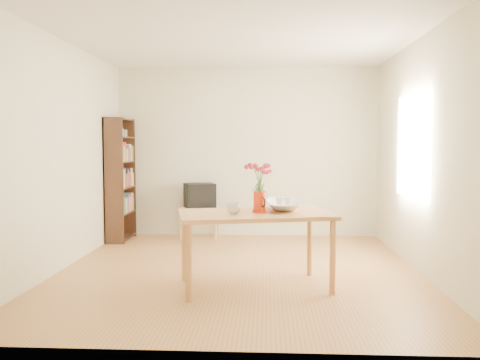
# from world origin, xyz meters

# --- Properties ---
(room) EXTENTS (4.50, 4.50, 4.50)m
(room) POSITION_xyz_m (0.03, 0.00, 1.30)
(room) COLOR #9C6837
(room) RESTS_ON ground
(table) EXTENTS (1.61, 1.14, 0.75)m
(table) POSITION_xyz_m (0.20, -0.68, 0.67)
(table) COLOR #B0723C
(table) RESTS_ON ground
(tv_stand) EXTENTS (0.60, 0.45, 0.46)m
(tv_stand) POSITION_xyz_m (-0.70, 1.97, 0.39)
(tv_stand) COLOR tan
(tv_stand) RESTS_ON ground
(bookshelf) EXTENTS (0.28, 0.70, 1.80)m
(bookshelf) POSITION_xyz_m (-1.85, 1.75, 0.84)
(bookshelf) COLOR black
(bookshelf) RESTS_ON ground
(pitcher) EXTENTS (0.14, 0.20, 0.21)m
(pitcher) POSITION_xyz_m (0.24, -0.66, 0.84)
(pitcher) COLOR red
(pitcher) RESTS_ON table
(flowers) EXTENTS (0.24, 0.24, 0.33)m
(flowers) POSITION_xyz_m (0.24, -0.66, 1.11)
(flowers) COLOR #D83353
(flowers) RESTS_ON pitcher
(mug) EXTENTS (0.16, 0.16, 0.10)m
(mug) POSITION_xyz_m (-0.00, -0.75, 0.80)
(mug) COLOR white
(mug) RESTS_ON table
(bowl) EXTENTS (0.55, 0.55, 0.50)m
(bowl) POSITION_xyz_m (0.48, -0.40, 1.00)
(bowl) COLOR white
(bowl) RESTS_ON table
(teacup_a) EXTENTS (0.09, 0.09, 0.06)m
(teacup_a) POSITION_xyz_m (0.44, -0.40, 0.95)
(teacup_a) COLOR white
(teacup_a) RESTS_ON bowl
(teacup_b) EXTENTS (0.08, 0.08, 0.06)m
(teacup_b) POSITION_xyz_m (0.53, -0.38, 0.95)
(teacup_b) COLOR white
(teacup_b) RESTS_ON bowl
(television) EXTENTS (0.53, 0.52, 0.37)m
(television) POSITION_xyz_m (-0.70, 1.98, 0.65)
(television) COLOR black
(television) RESTS_ON tv_stand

